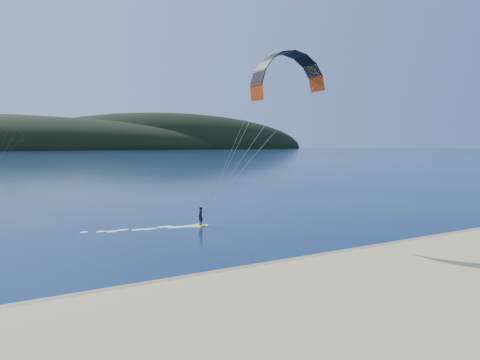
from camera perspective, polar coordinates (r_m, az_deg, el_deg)
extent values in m
plane|color=#08163D|center=(21.71, 9.82, -15.45)|extent=(1800.00, 1800.00, 0.00)
cube|color=#8D7152|center=(25.17, 3.27, -12.39)|extent=(220.00, 2.50, 0.10)
ellipsoid|color=black|center=(822.45, -9.46, 4.28)|extent=(600.00, 240.00, 140.00)
cube|color=gold|center=(38.77, -5.49, -6.25)|extent=(0.45, 1.38, 0.08)
imported|color=black|center=(38.61, -5.50, -4.98)|extent=(0.41, 0.62, 1.69)
cylinder|color=gray|center=(37.53, 0.80, 3.75)|extent=(0.02, 0.02, 13.48)
cylinder|color=gray|center=(215.81, -29.66, 3.87)|extent=(0.02, 0.02, 11.78)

